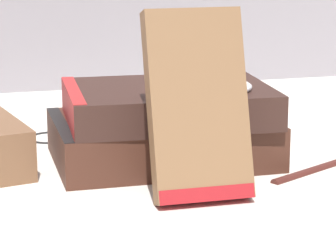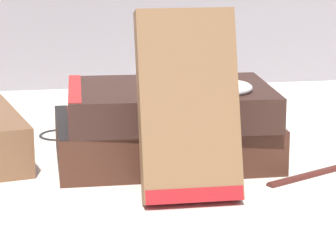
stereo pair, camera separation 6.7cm
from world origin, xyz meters
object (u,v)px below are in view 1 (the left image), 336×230
at_px(book_leaning_front, 198,111).
at_px(reading_glasses, 76,135).
at_px(book_flat_bottom, 157,140).
at_px(book_flat_top, 162,103).
at_px(fountain_pen, 323,164).
at_px(pocket_watch, 220,86).

xyz_separation_m(book_leaning_front, reading_glasses, (-0.07, 0.22, -0.07)).
bearing_deg(book_flat_bottom, book_flat_top, -51.95).
relative_size(reading_glasses, fountain_pen, 0.81).
bearing_deg(book_flat_bottom, book_leaning_front, -85.52).
bearing_deg(book_flat_bottom, fountain_pen, -23.80).
bearing_deg(reading_glasses, fountain_pen, -41.70).
bearing_deg(pocket_watch, reading_glasses, 128.78).
relative_size(book_leaning_front, fountain_pen, 1.22).
height_order(book_flat_bottom, fountain_pen, book_flat_bottom).
xyz_separation_m(book_flat_top, pocket_watch, (0.05, -0.03, 0.02)).
bearing_deg(book_flat_top, pocket_watch, -27.33).
height_order(pocket_watch, fountain_pen, pocket_watch).
height_order(book_leaning_front, reading_glasses, book_leaning_front).
xyz_separation_m(book_flat_top, book_leaning_front, (0.00, -0.11, 0.02)).
bearing_deg(fountain_pen, book_leaning_front, 170.73).
bearing_deg(book_leaning_front, book_flat_top, 92.15).
bearing_deg(book_flat_bottom, reading_glasses, 120.06).
bearing_deg(book_flat_top, book_leaning_front, -85.08).
xyz_separation_m(reading_glasses, fountain_pen, (0.21, -0.18, 0.00)).
bearing_deg(fountain_pen, book_flat_bottom, 128.51).
distance_m(book_flat_top, reading_glasses, 0.15).
height_order(book_flat_bottom, book_leaning_front, book_leaning_front).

